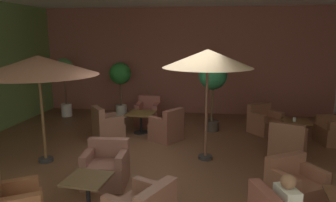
# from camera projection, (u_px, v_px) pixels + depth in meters

# --- Properties ---
(ground_plane) EXTENTS (10.54, 9.43, 0.02)m
(ground_plane) POSITION_uv_depth(u_px,v_px,m) (165.00, 159.00, 7.38)
(ground_plane) COLOR brown
(wall_back_brick) EXTENTS (10.54, 0.08, 3.79)m
(wall_back_brick) POSITION_uv_depth(u_px,v_px,m) (185.00, 61.00, 11.53)
(wall_back_brick) COLOR brown
(wall_back_brick) RESTS_ON ground_plane
(cafe_table_front_left) EXTENTS (0.70, 0.70, 0.60)m
(cafe_table_front_left) POSITION_uv_depth(u_px,v_px,m) (295.00, 127.00, 8.39)
(cafe_table_front_left) COLOR black
(cafe_table_front_left) RESTS_ON ground_plane
(armchair_front_left_north) EXTENTS (0.98, 0.95, 0.85)m
(armchair_front_left_north) POSITION_uv_depth(u_px,v_px,m) (288.00, 143.00, 7.50)
(armchair_front_left_north) COLOR #8C5A42
(armchair_front_left_north) RESTS_ON ground_plane
(armchair_front_left_east) EXTENTS (0.89, 0.92, 0.85)m
(armchair_front_left_east) POSITION_uv_depth(u_px,v_px,m) (336.00, 131.00, 8.43)
(armchair_front_left_east) COLOR brown
(armchair_front_left_east) RESTS_ON ground_plane
(armchair_front_left_south) EXTENTS (1.08, 1.06, 0.83)m
(armchair_front_left_south) POSITION_uv_depth(u_px,v_px,m) (264.00, 122.00, 9.35)
(armchair_front_left_south) COLOR brown
(armchair_front_left_south) RESTS_ON ground_plane
(cafe_table_front_right) EXTENTS (0.71, 0.71, 0.60)m
(cafe_table_front_right) POSITION_uv_depth(u_px,v_px,m) (88.00, 186.00, 5.03)
(cafe_table_front_right) COLOR black
(cafe_table_front_right) RESTS_ON ground_plane
(armchair_front_right_south) EXTENTS (0.84, 0.80, 0.82)m
(armchair_front_right_south) POSITION_uv_depth(u_px,v_px,m) (106.00, 168.00, 6.10)
(armchair_front_right_south) COLOR brown
(armchair_front_right_south) RESTS_ON ground_plane
(cafe_table_mid_center) EXTENTS (0.84, 0.84, 0.60)m
(cafe_table_mid_center) POSITION_uv_depth(u_px,v_px,m) (141.00, 117.00, 9.29)
(cafe_table_mid_center) COLOR black
(cafe_table_mid_center) RESTS_ON ground_plane
(armchair_mid_center_north) EXTENTS (1.01, 1.01, 0.90)m
(armchair_mid_center_north) POSITION_uv_depth(u_px,v_px,m) (107.00, 127.00, 8.82)
(armchair_mid_center_north) COLOR brown
(armchair_mid_center_north) RESTS_ON ground_plane
(armchair_mid_center_east) EXTENTS (0.98, 0.98, 0.89)m
(armchair_mid_center_east) POSITION_uv_depth(u_px,v_px,m) (167.00, 128.00, 8.65)
(armchair_mid_center_east) COLOR brown
(armchair_mid_center_east) RESTS_ON ground_plane
(armchair_mid_center_south) EXTENTS (0.72, 0.78, 0.88)m
(armchair_mid_center_south) POSITION_uv_depth(u_px,v_px,m) (148.00, 113.00, 10.31)
(armchair_mid_center_south) COLOR #935146
(armchair_mid_center_south) RESTS_ON ground_plane
(armchair_rear_right_south) EXTENTS (1.06, 1.04, 0.77)m
(armchair_rear_right_south) POSITION_uv_depth(u_px,v_px,m) (295.00, 187.00, 5.39)
(armchair_rear_right_south) COLOR #905B43
(armchair_rear_right_south) RESTS_ON ground_plane
(patio_umbrella_tall_red) EXTENTS (2.54, 2.54, 2.38)m
(patio_umbrella_tall_red) POSITION_uv_depth(u_px,v_px,m) (38.00, 66.00, 6.82)
(patio_umbrella_tall_red) COLOR #2D2D2D
(patio_umbrella_tall_red) RESTS_ON ground_plane
(patio_umbrella_center_beige) EXTENTS (1.99, 1.99, 2.51)m
(patio_umbrella_center_beige) POSITION_uv_depth(u_px,v_px,m) (208.00, 59.00, 6.94)
(patio_umbrella_center_beige) COLOR #2D2D2D
(patio_umbrella_center_beige) RESTS_ON ground_plane
(potted_tree_left_corner) EXTENTS (0.83, 0.83, 2.08)m
(potted_tree_left_corner) POSITION_uv_depth(u_px,v_px,m) (213.00, 80.00, 9.31)
(potted_tree_left_corner) COLOR #3E342C
(potted_tree_left_corner) RESTS_ON ground_plane
(potted_tree_mid_left) EXTENTS (0.64, 0.64, 2.04)m
(potted_tree_mid_left) POSITION_uv_depth(u_px,v_px,m) (64.00, 76.00, 11.06)
(potted_tree_mid_left) COLOR silver
(potted_tree_mid_left) RESTS_ON ground_plane
(potted_tree_mid_right) EXTENTS (0.75, 0.75, 1.91)m
(potted_tree_mid_right) POSITION_uv_depth(u_px,v_px,m) (120.00, 79.00, 10.96)
(potted_tree_mid_right) COLOR silver
(potted_tree_mid_right) RESTS_ON ground_plane
(patron_blue_shirt) EXTENTS (0.32, 0.42, 0.62)m
(patron_blue_shirt) POSITION_uv_depth(u_px,v_px,m) (287.00, 199.00, 4.15)
(patron_blue_shirt) COLOR silver
(patron_blue_shirt) RESTS_ON ground_plane
(iced_drink_cup) EXTENTS (0.08, 0.08, 0.11)m
(iced_drink_cup) POSITION_uv_depth(u_px,v_px,m) (294.00, 119.00, 8.32)
(iced_drink_cup) COLOR white
(iced_drink_cup) RESTS_ON cafe_table_front_left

